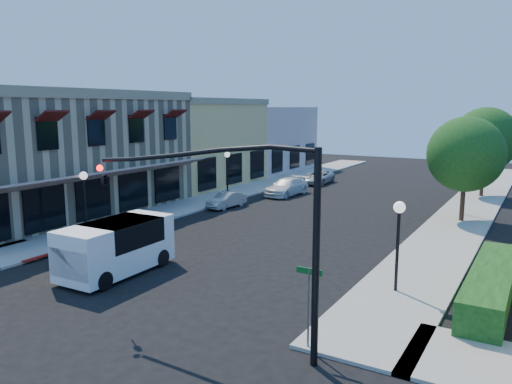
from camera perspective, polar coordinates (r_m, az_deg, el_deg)
The scene contains 21 objects.
ground at distance 18.06m, azimuth -20.22°, elevation -13.79°, with size 120.00×120.00×0.00m, color black.
sidewalk_left at distance 43.77m, azimuth 0.09°, elevation 0.55°, with size 3.50×50.00×0.12m, color #99968B.
sidewalk_right at distance 38.18m, azimuth 23.40°, elevation -1.61°, with size 3.50×50.00×0.12m, color #99968B.
curb_red_strip at distance 27.98m, azimuth -16.60°, elevation -5.24°, with size 0.25×10.00×0.06m, color maroon.
corner_brick_building at distance 35.72m, azimuth -22.81°, elevation 4.11°, with size 11.77×18.20×8.10m.
yellow_stucco_building at distance 46.31m, azimuth -7.80°, elevation 5.63°, with size 10.00×12.00×7.60m, color #DBB062.
pink_stucco_building at distance 56.23m, azimuth -0.18°, elevation 6.11°, with size 10.00×12.00×7.00m, color beige.
hedge at distance 20.57m, azimuth 25.17°, elevation -11.20°, with size 1.40×8.00×1.10m, color #173E11.
street_tree_a at distance 32.70m, azimuth 22.86°, elevation 3.99°, with size 4.56×4.56×6.48m.
street_tree_b at distance 42.58m, azimuth 24.74°, elevation 5.49°, with size 4.94×4.94×7.02m.
signal_mast_arm at distance 14.13m, azimuth -1.04°, elevation -2.26°, with size 8.01×0.39×6.00m.
street_name_sign at distance 14.68m, azimuth 6.06°, elevation -11.59°, with size 0.80×0.06×2.50m.
lamppost_left_near at distance 28.61m, azimuth -19.05°, elevation 0.56°, with size 0.44×0.44×3.57m.
lamppost_left_far at distance 39.07m, azimuth -3.30°, elevation 3.39°, with size 0.44×0.44×3.57m.
lamppost_right_near at distance 19.34m, azimuth 15.99°, elevation -3.47°, with size 0.44×0.44×3.57m.
lamppost_right_far at distance 34.86m, azimuth 22.66°, elevation 1.90°, with size 0.44×0.44×3.57m.
white_van at distance 21.95m, azimuth -15.79°, elevation -5.78°, with size 2.32×5.09×2.24m.
parked_car_a at distance 25.28m, azimuth -17.29°, elevation -5.34°, with size 1.53×3.79×1.29m, color black.
parked_car_b at distance 35.17m, azimuth -3.40°, elevation -0.92°, with size 1.16×3.32×1.09m, color #B2B5B8.
parked_car_c at distance 40.07m, azimuth 3.52°, elevation 0.58°, with size 1.91×4.70×1.36m, color white.
parked_car_d at distance 46.49m, azimuth 7.08°, elevation 1.70°, with size 2.01×4.36×1.21m, color #B2B6B8.
Camera 1 is at (13.08, -10.29, 7.01)m, focal length 35.00 mm.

